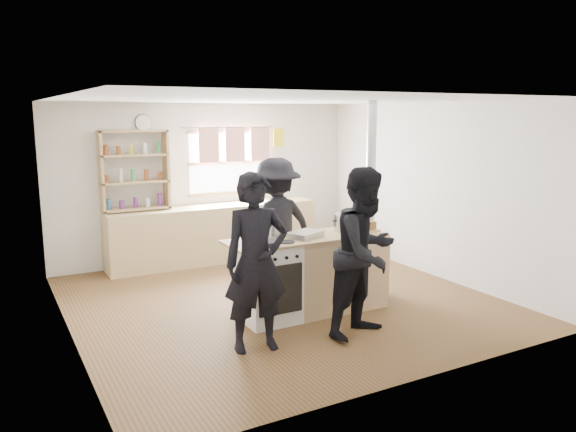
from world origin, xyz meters
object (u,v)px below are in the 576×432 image
Objects in this scene: skillet_greens at (266,242)px; roast_tray at (306,234)px; cooking_island at (313,274)px; stockpot_stove at (274,232)px; thermos at (276,192)px; stockpot_counter at (346,222)px; person_far at (276,226)px; bread_board at (367,227)px; person_near_left at (256,263)px; person_near_right at (366,252)px; flue_heater at (369,247)px.

skillet_greens is 0.94× the size of roast_tray.
stockpot_stove is at bearing 165.24° from cooking_island.
thermos is 0.90× the size of stockpot_counter.
skillet_greens is 0.24× the size of person_far.
person_near_left is (-1.74, -0.54, -0.09)m from bread_board.
roast_tray is 1.42× the size of stockpot_counter.
thermos reaches higher than bread_board.
thermos reaches higher than stockpot_stove.
stockpot_stove is at bearing 175.61° from stockpot_counter.
stockpot_stove is 0.67× the size of bread_board.
person_near_right is at bearing 89.20° from person_far.
cooking_island is at bearing -14.76° from stockpot_stove.
thermos is at bearing 68.91° from roast_tray.
cooking_island is 4.63× the size of skillet_greens.
cooking_island is 6.63× the size of bread_board.
cooking_island is 1.10× the size of person_near_left.
skillet_greens is at bearing -178.10° from bread_board.
cooking_island is at bearing -169.64° from flue_heater.
flue_heater is 1.41× the size of person_far.
bread_board is 0.17× the size of person_near_left.
person_near_left is (-0.35, -0.49, -0.07)m from skillet_greens.
flue_heater reaches higher than person_near_left.
stockpot_counter is (1.20, 0.20, 0.08)m from skillet_greens.
stockpot_stove is 0.11× the size of person_far.
person_near_right is (-0.56, -0.74, -0.08)m from bread_board.
person_near_left is 1.01× the size of person_far.
skillet_greens is 0.61m from person_near_left.
person_near_left reaches higher than stockpot_counter.
stockpot_counter reaches higher than stockpot_stove.
thermos is 0.16× the size of person_far.
person_far reaches higher than stockpot_stove.
person_near_right is 1.01× the size of person_far.
thermos is 0.16× the size of person_near_right.
cooking_island is 0.76m from stockpot_counter.
person_near_right reaches higher than roast_tray.
roast_tray is at bearing 41.57° from person_near_left.
person_near_right reaches higher than stockpot_stove.
person_far reaches higher than bread_board.
person_far is (0.69, 1.09, -0.07)m from skillet_greens.
flue_heater is at bearing 15.79° from stockpot_counter.
person_near_right is at bearing -112.35° from stockpot_counter.
stockpot_stove reaches higher than roast_tray.
roast_tray is at bearing -168.41° from flue_heater.
cooking_island is at bearing -109.01° from thermos.
stockpot_stove is 0.97m from person_near_left.
thermos is at bearing 60.53° from skillet_greens.
flue_heater is 1.33m from person_near_right.
person_far is at bearing 123.74° from bread_board.
cooking_island is 9.87× the size of stockpot_stove.
person_near_left is (-2.00, -3.42, -0.15)m from thermos.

